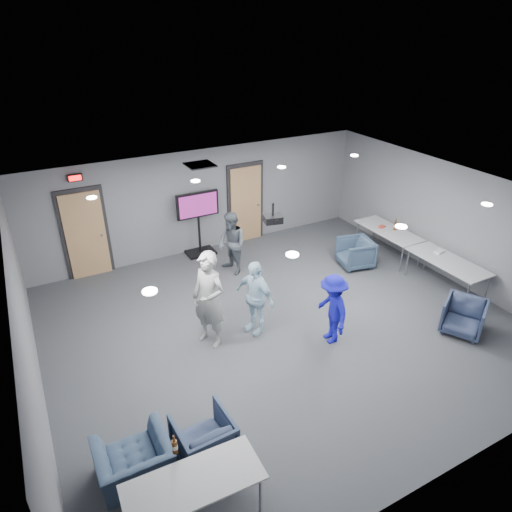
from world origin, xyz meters
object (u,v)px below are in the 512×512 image
tv_stand (199,220)px  projector (273,219)px  person_d (332,309)px  chair_right_c (464,317)px  person_b (232,244)px  bottle_right (395,226)px  person_c (255,297)px  bottle_front (175,446)px  person_a (209,300)px  table_right_a (389,231)px  table_right_b (448,262)px  chair_right_a (355,253)px  table_front_left (194,484)px  chair_front_b (134,462)px  chair_front_a (204,438)px

tv_stand → projector: 4.03m
person_d → chair_right_c: 2.69m
person_b → bottle_right: (4.08, -1.16, 0.06)m
person_c → bottle_front: 3.64m
person_a → table_right_a: person_a is taller
table_right_b → bottle_right: size_ratio=6.38×
chair_right_a → table_right_b: bearing=42.9°
bottle_front → bottle_right: size_ratio=0.99×
person_a → person_d: bearing=34.7°
table_right_a → projector: projector is taller
person_c → bottle_right: person_c is taller
person_a → projector: size_ratio=5.22×
chair_right_a → tv_stand: (-3.16, 2.47, 0.61)m
table_right_a → table_front_left: same height
chair_right_c → projector: size_ratio=2.09×
table_right_a → bottle_right: bottle_right is taller
table_right_b → chair_right_a: bearing=30.9°
person_c → person_d: bearing=29.5°
chair_front_b → table_right_a: table_right_a is taller
chair_front_a → bottle_right: (6.74, 3.45, 0.48)m
table_right_a → bottle_right: (0.14, -0.07, 0.15)m
table_right_a → tv_stand: 4.90m
tv_stand → projector: (-0.01, -3.76, 1.44)m
chair_right_a → bottle_front: (-6.00, -3.80, 0.48)m
person_a → chair_right_c: size_ratio=2.50×
chair_right_a → chair_right_c: 3.16m
person_b → projector: 2.97m
person_c → chair_front_b: 3.71m
bottle_front → projector: bearing=41.4°
person_d → tv_stand: (-0.83, 4.61, 0.25)m
person_b → chair_right_c: size_ratio=2.02×
person_b → chair_front_a: 5.34m
chair_right_a → table_right_b: size_ratio=0.42×
person_d → bottle_right: (3.57, 2.14, 0.12)m
bottle_right → tv_stand: size_ratio=0.17×
projector → person_b: bearing=95.7°
person_d → person_c: bearing=-120.6°
chair_front_b → bottle_front: (0.45, -0.46, 0.52)m
chair_right_c → table_right_a: (0.97, 3.22, 0.34)m
person_a → person_c: bearing=57.1°
bottle_right → person_c: bearing=-166.0°
chair_right_a → table_front_left: bearing=-42.3°
chair_right_a → chair_front_a: (-5.50, -3.46, -0.00)m
table_right_a → table_right_b: same height
chair_front_a → tv_stand: tv_stand is taller
chair_front_b → chair_right_c: bearing=-178.0°
table_right_b → projector: projector is taller
table_right_a → table_front_left: (-7.05, -4.35, -0.01)m
person_a → tv_stand: 3.77m
person_b → person_c: 2.42m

